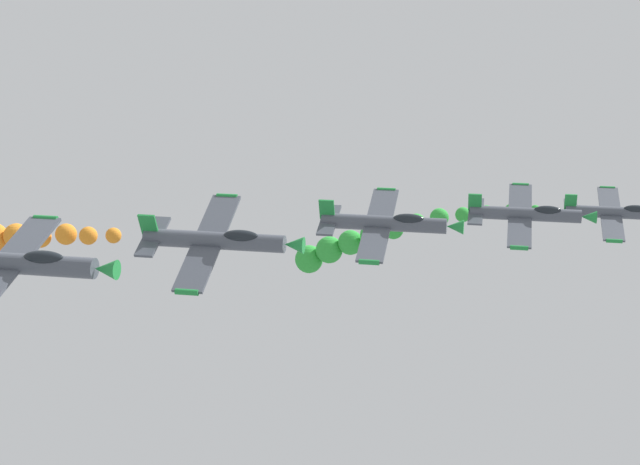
{
  "coord_description": "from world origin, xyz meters",
  "views": [
    {
      "loc": [
        58.5,
        11.83,
        117.71
      ],
      "look_at": [
        0.0,
        0.0,
        102.05
      ],
      "focal_mm": 51.78,
      "sensor_mm": 36.0,
      "label": 1
    }
  ],
  "objects_px": {
    "airplane_right_inner": "(386,223)",
    "airplane_right_outer": "(17,263)",
    "airplane_left_inner": "(527,214)",
    "airplane_left_outer": "(217,240)",
    "airplane_lead": "(617,212)"
  },
  "relations": [
    {
      "from": "airplane_lead",
      "to": "airplane_right_outer",
      "type": "bearing_deg",
      "value": -37.65
    },
    {
      "from": "airplane_lead",
      "to": "airplane_right_outer",
      "type": "height_order",
      "value": "airplane_right_outer"
    },
    {
      "from": "airplane_lead",
      "to": "airplane_right_outer",
      "type": "xyz_separation_m",
      "value": [
        45.39,
        -35.02,
        6.28
      ]
    },
    {
      "from": "airplane_left_inner",
      "to": "airplane_right_inner",
      "type": "xyz_separation_m",
      "value": [
        11.95,
        -10.18,
        1.66
      ]
    },
    {
      "from": "airplane_lead",
      "to": "airplane_left_inner",
      "type": "bearing_deg",
      "value": -36.92
    },
    {
      "from": "airplane_right_inner",
      "to": "airplane_left_outer",
      "type": "bearing_deg",
      "value": -39.31
    },
    {
      "from": "airplane_right_inner",
      "to": "airplane_right_outer",
      "type": "bearing_deg",
      "value": -36.45
    },
    {
      "from": "airplane_right_inner",
      "to": "airplane_right_outer",
      "type": "distance_m",
      "value": 27.67
    },
    {
      "from": "airplane_lead",
      "to": "airplane_left_outer",
      "type": "distance_m",
      "value": 44.46
    },
    {
      "from": "airplane_lead",
      "to": "airplane_left_inner",
      "type": "distance_m",
      "value": 14.26
    },
    {
      "from": "airplane_left_inner",
      "to": "airplane_right_outer",
      "type": "relative_size",
      "value": 1.0
    },
    {
      "from": "airplane_left_inner",
      "to": "airplane_right_inner",
      "type": "height_order",
      "value": "airplane_right_inner"
    },
    {
      "from": "airplane_left_outer",
      "to": "airplane_right_outer",
      "type": "xyz_separation_m",
      "value": [
        11.02,
        -7.25,
        1.31
      ]
    },
    {
      "from": "airplane_lead",
      "to": "airplane_left_inner",
      "type": "xyz_separation_m",
      "value": [
        11.27,
        -8.47,
        2.11
      ]
    },
    {
      "from": "airplane_lead",
      "to": "airplane_left_outer",
      "type": "xyz_separation_m",
      "value": [
        34.37,
        -27.77,
        4.97
      ]
    }
  ]
}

